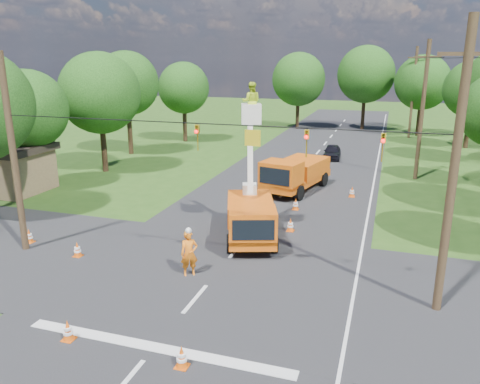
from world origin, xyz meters
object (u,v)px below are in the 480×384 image
(traffic_cone_5, at_px, (29,236))
(tree_left_f, at_px, (184,88))
(shed, at_px, (6,167))
(traffic_cone_1, at_px, (182,357))
(tree_far_c, at_px, (423,83))
(tree_right_e, at_px, (473,89))
(pole_right_far, at_px, (413,92))
(traffic_cone_2, at_px, (290,225))
(tree_far_a, at_px, (299,79))
(second_truck, at_px, (295,173))
(ground_worker, at_px, (189,254))
(tree_left_c, at_px, (28,109))
(bucket_truck, at_px, (251,208))
(traffic_cone_6, at_px, (352,192))
(traffic_cone_3, at_px, (296,204))
(distant_car, at_px, (332,152))
(pole_right_near, at_px, (454,171))
(pole_left, at_px, (13,156))
(tree_left_d, at_px, (100,93))
(tree_left_e, at_px, (127,84))
(traffic_cone_0, at_px, (68,331))
(traffic_cone_4, at_px, (77,250))
(tree_far_b, at_px, (366,74))
(pole_right_mid, at_px, (422,110))

(traffic_cone_5, distance_m, tree_left_f, 30.18)
(traffic_cone_5, height_order, shed, shed)
(traffic_cone_1, relative_size, tree_far_c, 0.08)
(tree_far_c, bearing_deg, tree_right_e, -58.44)
(pole_right_far, bearing_deg, tree_right_e, -43.33)
(traffic_cone_2, xyz_separation_m, tree_far_a, (-6.89, 36.85, 5.83))
(second_truck, xyz_separation_m, ground_worker, (-1.58, -13.94, -0.29))
(pole_right_far, distance_m, tree_left_c, 39.83)
(bucket_truck, distance_m, tree_far_c, 38.87)
(second_truck, distance_m, traffic_cone_6, 3.95)
(second_truck, relative_size, traffic_cone_2, 9.69)
(traffic_cone_3, height_order, pole_right_far, pole_right_far)
(traffic_cone_2, distance_m, traffic_cone_3, 3.67)
(tree_far_a, bearing_deg, tree_far_c, -3.95)
(second_truck, xyz_separation_m, distant_car, (1.06, 11.73, -0.65))
(second_truck, bearing_deg, pole_right_near, -46.30)
(pole_left, distance_m, tree_left_d, 16.06)
(ground_worker, xyz_separation_m, distant_car, (2.64, 25.67, -0.36))
(traffic_cone_6, xyz_separation_m, tree_left_d, (-19.39, 1.46, 5.77))
(traffic_cone_6, xyz_separation_m, tree_far_a, (-9.39, 29.46, 5.83))
(tree_far_c, bearing_deg, tree_left_e, -142.75)
(pole_left, bearing_deg, traffic_cone_0, -40.18)
(pole_left, bearing_deg, traffic_cone_3, 41.82)
(traffic_cone_4, xyz_separation_m, tree_left_d, (-8.38, 15.00, 5.77))
(traffic_cone_4, xyz_separation_m, tree_far_b, (9.62, 45.00, 6.45))
(tree_left_f, relative_size, tree_far_c, 0.92)
(pole_right_near, bearing_deg, pole_right_far, 90.00)
(tree_left_d, height_order, tree_far_a, tree_far_a)
(traffic_cone_2, relative_size, pole_right_near, 0.07)
(traffic_cone_5, bearing_deg, tree_left_e, 107.99)
(pole_right_near, distance_m, shed, 27.90)
(tree_left_d, height_order, tree_left_f, tree_left_d)
(traffic_cone_0, distance_m, tree_far_a, 49.05)
(pole_left, height_order, tree_left_c, pole_left)
(pole_right_near, bearing_deg, traffic_cone_2, 137.09)
(shed, xyz_separation_m, tree_far_b, (21.00, 37.00, 5.19))
(traffic_cone_0, height_order, pole_right_mid, pole_right_mid)
(pole_right_mid, height_order, tree_left_f, pole_right_mid)
(tree_right_e, bearing_deg, tree_left_e, -156.98)
(distant_car, xyz_separation_m, pole_left, (-11.12, -25.50, 3.88))
(distant_car, distance_m, shed, 26.31)
(traffic_cone_1, relative_size, traffic_cone_5, 1.00)
(traffic_cone_6, relative_size, pole_right_mid, 0.07)
(tree_right_e, distance_m, tree_far_c, 8.22)
(traffic_cone_0, relative_size, tree_left_f, 0.08)
(ground_worker, bearing_deg, tree_far_a, 63.03)
(tree_left_d, distance_m, tree_far_c, 36.46)
(tree_left_e, bearing_deg, pole_right_far, 35.43)
(second_truck, height_order, tree_left_d, tree_left_d)
(traffic_cone_5, distance_m, tree_far_b, 46.58)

